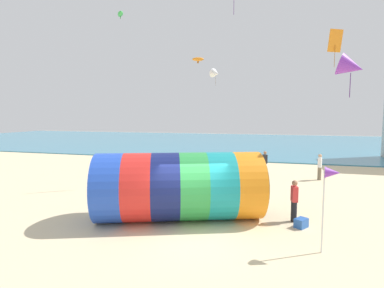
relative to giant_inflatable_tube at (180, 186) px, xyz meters
name	(u,v)px	position (x,y,z in m)	size (l,w,h in m)	color
ground_plane	(188,234)	(0.81, -1.47, -1.41)	(120.00, 120.00, 0.00)	beige
sea	(256,143)	(0.81, 36.49, -1.36)	(120.00, 40.00, 0.10)	teal
giant_inflatable_tube	(180,186)	(0.00, 0.00, 0.00)	(7.35, 5.02, 2.82)	blue
kite_handler	(294,200)	(4.62, 0.99, -0.52)	(0.29, 0.40, 1.73)	black
kite_green_parafoil	(120,14)	(-5.05, 4.51, 8.81)	(0.71, 0.82, 0.41)	green
kite_orange_parafoil	(198,59)	(-2.85, 13.97, 7.79)	(1.08, 0.66, 0.55)	orange
kite_orange_diamond	(335,41)	(7.81, 12.63, 8.32)	(1.09, 0.77, 2.68)	orange
kite_white_delta	(216,73)	(-0.20, 8.53, 5.78)	(0.94, 0.92, 1.18)	white
kite_purple_delta	(351,67)	(6.87, 2.82, 5.04)	(1.42, 1.22, 1.93)	purple
bystander_near_water	(320,167)	(6.73, 9.86, -0.50)	(0.31, 0.41, 1.77)	#726651
bystander_mid_beach	(265,163)	(3.10, 10.61, -0.50)	(0.38, 0.42, 1.76)	#383D56
beach_flag	(331,177)	(5.51, -1.73, 1.06)	(0.47, 0.36, 2.78)	silver
cooler_box	(301,223)	(4.86, 0.38, -1.23)	(0.52, 0.36, 0.36)	#2659B2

